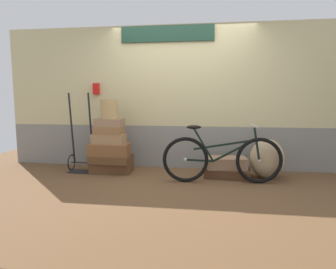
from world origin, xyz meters
TOP-DOWN VIEW (x-y plane):
  - ground at (0.00, 0.00)m, footprint 8.49×5.20m
  - station_building at (0.01, 0.85)m, footprint 6.49×0.74m
  - suitcase_0 at (-1.16, 0.29)m, footprint 0.70×0.41m
  - suitcase_1 at (-1.16, 0.25)m, footprint 0.69×0.43m
  - suitcase_2 at (-1.19, 0.26)m, footprint 0.69×0.40m
  - suitcase_3 at (-1.19, 0.27)m, footprint 0.55×0.31m
  - suitcase_4 at (-1.18, 0.26)m, footprint 0.48×0.30m
  - suitcase_5 at (-1.18, 0.26)m, footprint 0.48×0.29m
  - suitcase_6 at (0.79, 0.25)m, footprint 0.75×0.50m
  - suitcase_7 at (0.77, 0.24)m, footprint 0.66×0.43m
  - wicker_basket at (-1.17, 0.26)m, footprint 0.28×0.28m
  - luggage_trolley at (-1.70, 0.30)m, footprint 0.43×0.36m
  - burlap_sack at (1.40, 0.25)m, footprint 0.52×0.45m
  - bicycle at (0.68, -0.09)m, footprint 1.78×0.46m

SIDE VIEW (x-z plane):
  - ground at x=0.00m, z-range -0.06..0.00m
  - suitcase_6 at x=0.79m, z-range 0.00..0.14m
  - suitcase_0 at x=-1.16m, z-range 0.00..0.18m
  - suitcase_7 at x=0.77m, z-range 0.14..0.32m
  - suitcase_1 at x=-1.16m, z-range 0.18..0.30m
  - burlap_sack at x=1.40m, z-range 0.00..0.63m
  - luggage_trolley at x=-1.70m, z-range -0.36..0.99m
  - bicycle at x=0.68m, z-range -0.07..0.80m
  - suitcase_2 at x=-1.19m, z-range 0.30..0.50m
  - suitcase_3 at x=-1.19m, z-range 0.50..0.66m
  - suitcase_4 at x=-1.18m, z-range 0.66..0.79m
  - suitcase_5 at x=-1.18m, z-range 0.79..0.92m
  - wicker_basket at x=-1.17m, z-range 0.92..1.25m
  - station_building at x=0.01m, z-range 0.01..2.54m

